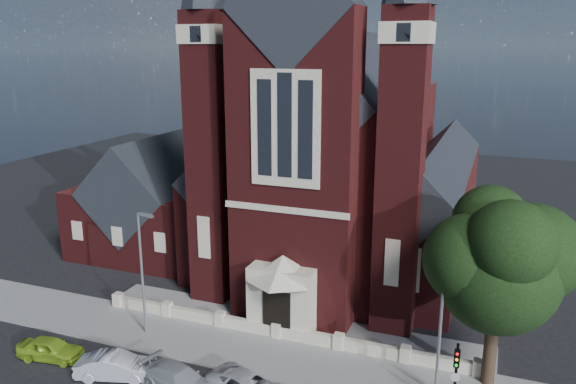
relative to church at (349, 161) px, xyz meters
name	(u,v)px	position (x,y,z in m)	size (l,w,h in m)	color
ground	(319,286)	(0.00, -7.94, -8.19)	(120.00, 120.00, 0.00)	black
pavement_strip	(264,354)	(0.00, -18.44, -8.19)	(60.00, 5.00, 0.12)	gray
forecourt_paving	(288,324)	(0.00, -14.44, -8.19)	(26.00, 3.00, 0.14)	gray
forecourt_wall	(277,338)	(0.00, -16.44, -8.19)	(24.00, 0.40, 0.90)	#B8AB92
church	(349,161)	(0.00, 0.00, 0.00)	(20.01, 34.90, 29.20)	#4C1414
parish_hall	(160,205)	(-16.00, -4.94, -4.17)	(12.00, 12.20, 10.24)	#4C1414
street_tree	(501,267)	(12.60, -17.23, -1.23)	(6.40, 6.60, 10.70)	black
street_lamp_left	(143,267)	(-7.91, -18.94, -3.59)	(1.16, 0.22, 8.09)	gray
street_lamp_right	(443,316)	(10.09, -18.94, -3.59)	(1.16, 0.22, 8.09)	gray
traffic_signal	(456,371)	(11.00, -20.52, -5.60)	(0.28, 0.42, 4.00)	black
car_lime_van	(50,349)	(-11.47, -23.43, -7.53)	(1.55, 3.86, 1.32)	#8AB724
car_silver_a	(116,366)	(-6.65, -23.66, -7.47)	(1.51, 4.34, 1.43)	#BABBC3
car_silver_b	(179,380)	(-2.70, -23.52, -7.50)	(1.93, 4.75, 1.38)	#A9ADB1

